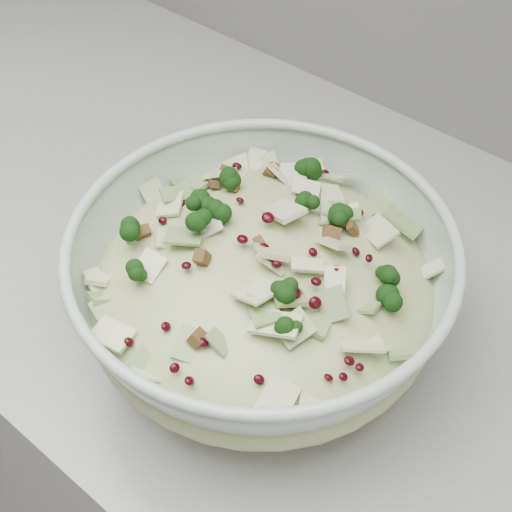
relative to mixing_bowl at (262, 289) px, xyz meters
The scene contains 3 objects.
counter 0.62m from the mixing_bowl, 163.19° to the left, with size 3.60×0.60×0.90m, color #A5A4A0.
mixing_bowl is the anchor object (origin of this frame).
salad 0.02m from the mixing_bowl, 90.00° to the left, with size 0.33×0.33×0.13m.
Camera 1 is at (0.57, 1.30, 1.43)m, focal length 50.00 mm.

